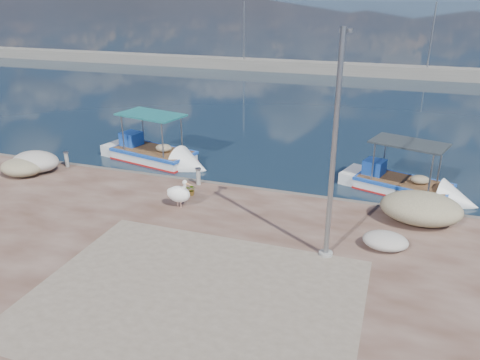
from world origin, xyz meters
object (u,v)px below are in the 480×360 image
at_px(pelican, 179,194).
at_px(bollard_near, 198,176).
at_px(lamp_post, 333,158).
at_px(boat_right, 402,187).
at_px(boat_left, 153,156).

relative_size(pelican, bollard_near, 1.66).
xyz_separation_m(lamp_post, bollard_near, (-6.26, 4.10, -2.88)).
distance_m(pelican, bollard_near, 2.40).
relative_size(boat_right, pelican, 4.67).
bearing_deg(pelican, boat_right, 48.67).
bearing_deg(boat_right, lamp_post, -89.37).
xyz_separation_m(boat_left, pelican, (4.43, -5.83, 0.84)).
bearing_deg(pelican, lamp_post, -1.99).
xyz_separation_m(pelican, bollard_near, (-0.25, 2.38, -0.15)).
xyz_separation_m(boat_right, bollard_near, (-8.48, -3.31, 0.70)).
distance_m(pelican, lamp_post, 6.83).
bearing_deg(bollard_near, boat_left, 140.47).
bearing_deg(bollard_near, pelican, -84.12).
distance_m(boat_left, lamp_post, 13.38).
xyz_separation_m(boat_left, lamp_post, (10.45, -7.55, 3.57)).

